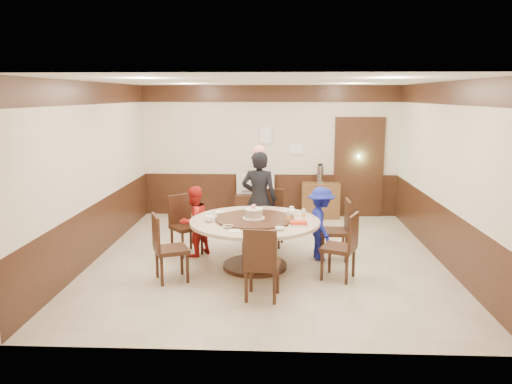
{
  "coord_description": "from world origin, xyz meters",
  "views": [
    {
      "loc": [
        0.16,
        -7.73,
        2.59
      ],
      "look_at": [
        -0.18,
        -0.07,
        1.1
      ],
      "focal_mm": 35.0,
      "sensor_mm": 36.0,
      "label": 1
    }
  ],
  "objects_px": {
    "person_red": "(194,221)",
    "shrimp_platter": "(299,223)",
    "tv_stand": "(255,206)",
    "banquet_table": "(255,234)",
    "side_cabinet": "(320,200)",
    "person_standing": "(259,199)",
    "television": "(255,184)",
    "person_blue": "(321,223)",
    "thermos": "(320,174)",
    "birthday_cake": "(254,213)"
  },
  "relations": [
    {
      "from": "tv_stand",
      "to": "shrimp_platter",
      "type": "bearing_deg",
      "value": -77.44
    },
    {
      "from": "banquet_table",
      "to": "person_red",
      "type": "xyz_separation_m",
      "value": [
        -1.02,
        0.55,
        0.04
      ]
    },
    {
      "from": "television",
      "to": "side_cabinet",
      "type": "distance_m",
      "value": 1.44
    },
    {
      "from": "banquet_table",
      "to": "person_red",
      "type": "distance_m",
      "value": 1.16
    },
    {
      "from": "person_blue",
      "to": "thermos",
      "type": "relative_size",
      "value": 3.08
    },
    {
      "from": "birthday_cake",
      "to": "shrimp_platter",
      "type": "distance_m",
      "value": 0.72
    },
    {
      "from": "thermos",
      "to": "person_red",
      "type": "bearing_deg",
      "value": -129.87
    },
    {
      "from": "banquet_table",
      "to": "birthday_cake",
      "type": "xyz_separation_m",
      "value": [
        -0.02,
        -0.02,
        0.32
      ]
    },
    {
      "from": "tv_stand",
      "to": "banquet_table",
      "type": "bearing_deg",
      "value": -87.59
    },
    {
      "from": "banquet_table",
      "to": "television",
      "type": "distance_m",
      "value": 3.23
    },
    {
      "from": "television",
      "to": "side_cabinet",
      "type": "bearing_deg",
      "value": 179.5
    },
    {
      "from": "person_standing",
      "to": "person_red",
      "type": "xyz_separation_m",
      "value": [
        -1.04,
        -0.54,
        -0.26
      ]
    },
    {
      "from": "shrimp_platter",
      "to": "thermos",
      "type": "height_order",
      "value": "thermos"
    },
    {
      "from": "tv_stand",
      "to": "thermos",
      "type": "xyz_separation_m",
      "value": [
        1.37,
        0.03,
        0.69
      ]
    },
    {
      "from": "person_blue",
      "to": "side_cabinet",
      "type": "relative_size",
      "value": 1.46
    },
    {
      "from": "person_standing",
      "to": "side_cabinet",
      "type": "xyz_separation_m",
      "value": [
        1.23,
        2.16,
        -0.46
      ]
    },
    {
      "from": "person_red",
      "to": "person_blue",
      "type": "height_order",
      "value": "person_blue"
    },
    {
      "from": "person_standing",
      "to": "person_blue",
      "type": "distance_m",
      "value": 1.21
    },
    {
      "from": "tv_stand",
      "to": "side_cabinet",
      "type": "xyz_separation_m",
      "value": [
        1.39,
        0.03,
        0.12
      ]
    },
    {
      "from": "person_standing",
      "to": "person_red",
      "type": "height_order",
      "value": "person_standing"
    },
    {
      "from": "person_red",
      "to": "shrimp_platter",
      "type": "xyz_separation_m",
      "value": [
        1.66,
        -0.84,
        0.2
      ]
    },
    {
      "from": "thermos",
      "to": "television",
      "type": "bearing_deg",
      "value": -178.75
    },
    {
      "from": "person_standing",
      "to": "person_blue",
      "type": "xyz_separation_m",
      "value": [
        1.01,
        -0.62,
        -0.25
      ]
    },
    {
      "from": "person_blue",
      "to": "television",
      "type": "height_order",
      "value": "person_blue"
    },
    {
      "from": "person_blue",
      "to": "shrimp_platter",
      "type": "height_order",
      "value": "person_blue"
    },
    {
      "from": "shrimp_platter",
      "to": "tv_stand",
      "type": "relative_size",
      "value": 0.35
    },
    {
      "from": "person_standing",
      "to": "banquet_table",
      "type": "bearing_deg",
      "value": 97.66
    },
    {
      "from": "birthday_cake",
      "to": "tv_stand",
      "type": "bearing_deg",
      "value": 92.11
    },
    {
      "from": "person_blue",
      "to": "thermos",
      "type": "xyz_separation_m",
      "value": [
        0.21,
        2.78,
        0.35
      ]
    },
    {
      "from": "television",
      "to": "thermos",
      "type": "height_order",
      "value": "thermos"
    },
    {
      "from": "banquet_table",
      "to": "tv_stand",
      "type": "height_order",
      "value": "banquet_table"
    },
    {
      "from": "banquet_table",
      "to": "person_blue",
      "type": "distance_m",
      "value": 1.13
    },
    {
      "from": "side_cabinet",
      "to": "person_blue",
      "type": "bearing_deg",
      "value": -94.65
    },
    {
      "from": "person_red",
      "to": "shrimp_platter",
      "type": "height_order",
      "value": "person_red"
    },
    {
      "from": "banquet_table",
      "to": "side_cabinet",
      "type": "distance_m",
      "value": 3.49
    },
    {
      "from": "person_red",
      "to": "birthday_cake",
      "type": "xyz_separation_m",
      "value": [
        1.0,
        -0.57,
        0.28
      ]
    },
    {
      "from": "person_standing",
      "to": "tv_stand",
      "type": "bearing_deg",
      "value": -76.73
    },
    {
      "from": "television",
      "to": "side_cabinet",
      "type": "xyz_separation_m",
      "value": [
        1.39,
        0.03,
        -0.36
      ]
    },
    {
      "from": "banquet_table",
      "to": "birthday_cake",
      "type": "relative_size",
      "value": 5.82
    },
    {
      "from": "person_red",
      "to": "person_blue",
      "type": "distance_m",
      "value": 2.05
    },
    {
      "from": "person_standing",
      "to": "shrimp_platter",
      "type": "distance_m",
      "value": 1.51
    },
    {
      "from": "person_blue",
      "to": "side_cabinet",
      "type": "xyz_separation_m",
      "value": [
        0.23,
        2.78,
        -0.21
      ]
    },
    {
      "from": "person_standing",
      "to": "television",
      "type": "distance_m",
      "value": 2.14
    },
    {
      "from": "banquet_table",
      "to": "side_cabinet",
      "type": "xyz_separation_m",
      "value": [
        1.26,
        3.25,
        -0.16
      ]
    },
    {
      "from": "person_standing",
      "to": "thermos",
      "type": "bearing_deg",
      "value": -110.35
    },
    {
      "from": "tv_stand",
      "to": "thermos",
      "type": "bearing_deg",
      "value": 1.25
    },
    {
      "from": "person_standing",
      "to": "television",
      "type": "bearing_deg",
      "value": -76.73
    },
    {
      "from": "shrimp_platter",
      "to": "person_standing",
      "type": "bearing_deg",
      "value": 114.28
    },
    {
      "from": "side_cabinet",
      "to": "shrimp_platter",
      "type": "bearing_deg",
      "value": -99.84
    },
    {
      "from": "person_red",
      "to": "side_cabinet",
      "type": "bearing_deg",
      "value": 177.41
    }
  ]
}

